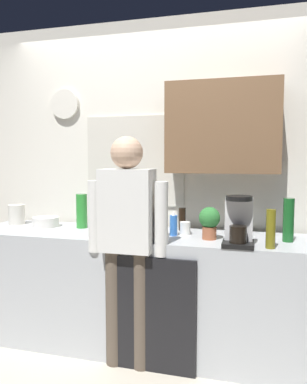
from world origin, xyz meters
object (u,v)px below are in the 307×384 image
(person_at_sink, at_px, (127,232))
(storage_canister, at_px, (17,214))
(coffee_maker, at_px, (239,223))
(bottle_green_wine, at_px, (288,220))
(bottle_clear_soda, at_px, (82,211))
(dish_soap, at_px, (174,225))
(potted_plant, at_px, (209,221))
(mixing_bowl, at_px, (46,222))
(bottle_amber_beer, at_px, (161,225))
(bottle_olive_oil, at_px, (271,229))
(cup_white_mug, at_px, (185,228))
(bottle_dark_sauce, at_px, (182,219))

(person_at_sink, bearing_deg, storage_canister, 157.25)
(coffee_maker, relative_size, bottle_green_wine, 1.10)
(bottle_clear_soda, xyz_separation_m, storage_canister, (-0.63, 0.01, -0.06))
(bottle_clear_soda, relative_size, dish_soap, 1.56)
(potted_plant, height_order, dish_soap, potted_plant)
(mixing_bowl, relative_size, dish_soap, 1.22)
(bottle_amber_beer, xyz_separation_m, mixing_bowl, (-1.08, 0.31, -0.07))
(bottle_olive_oil, xyz_separation_m, cup_white_mug, (-0.60, 0.29, -0.08))
(bottle_olive_oil, distance_m, person_at_sink, 0.94)
(bottle_dark_sauce, xyz_separation_m, bottle_clear_soda, (-0.82, -0.11, 0.05))
(storage_canister, bearing_deg, cup_white_mug, -2.03)
(potted_plant, bearing_deg, storage_canister, 174.04)
(bottle_green_wine, bearing_deg, dish_soap, -179.68)
(coffee_maker, distance_m, bottle_amber_beer, 0.52)
(coffee_maker, height_order, bottle_green_wine, coffee_maker)
(bottle_amber_beer, xyz_separation_m, bottle_clear_soda, (-0.76, 0.34, 0.03))
(potted_plant, height_order, storage_canister, potted_plant)
(bottle_dark_sauce, bearing_deg, bottle_green_wine, -15.39)
(cup_white_mug, height_order, storage_canister, storage_canister)
(bottle_green_wine, xyz_separation_m, storage_canister, (-2.22, 0.11, -0.06))
(storage_canister, bearing_deg, bottle_olive_oil, -9.40)
(storage_canister, height_order, person_at_sink, person_at_sink)
(coffee_maker, relative_size, person_at_sink, 0.21)
(coffee_maker, xyz_separation_m, bottle_olive_oil, (0.20, -0.03, -0.02))
(bottle_olive_oil, relative_size, bottle_clear_soda, 0.89)
(coffee_maker, xyz_separation_m, bottle_clear_soda, (-1.27, 0.31, -0.01))
(cup_white_mug, xyz_separation_m, potted_plant, (0.20, -0.12, 0.08))
(dish_soap, bearing_deg, bottle_amber_beer, -98.38)
(coffee_maker, distance_m, potted_plant, 0.25)
(cup_white_mug, bearing_deg, bottle_green_wine, -4.58)
(bottle_olive_oil, distance_m, cup_white_mug, 0.68)
(bottle_dark_sauce, relative_size, bottle_amber_beer, 0.78)
(bottle_green_wine, xyz_separation_m, person_at_sink, (-1.06, -0.30, -0.08))
(coffee_maker, distance_m, person_at_sink, 0.75)
(storage_canister, xyz_separation_m, person_at_sink, (1.16, -0.42, -0.02))
(potted_plant, relative_size, person_at_sink, 0.14)
(cup_white_mug, bearing_deg, mixing_bowl, 179.31)
(bottle_green_wine, xyz_separation_m, cup_white_mug, (-0.73, 0.06, -0.10))
(cup_white_mug, relative_size, mixing_bowl, 0.43)
(bottle_dark_sauce, distance_m, bottle_green_wine, 0.81)
(bottle_dark_sauce, bearing_deg, dish_soap, -95.89)
(person_at_sink, bearing_deg, potted_plant, 21.17)
(bottle_clear_soda, height_order, mixing_bowl, bottle_clear_soda)
(bottle_clear_soda, distance_m, storage_canister, 0.63)
(person_at_sink, bearing_deg, bottle_olive_oil, 1.11)
(cup_white_mug, xyz_separation_m, storage_canister, (-1.50, 0.05, 0.04))
(bottle_clear_soda, xyz_separation_m, person_at_sink, (0.54, -0.41, -0.07))
(mixing_bowl, height_order, person_at_sink, person_at_sink)
(bottle_clear_soda, distance_m, potted_plant, 1.08)
(cup_white_mug, height_order, dish_soap, dish_soap)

